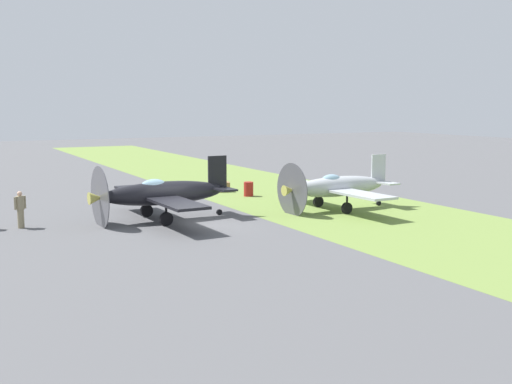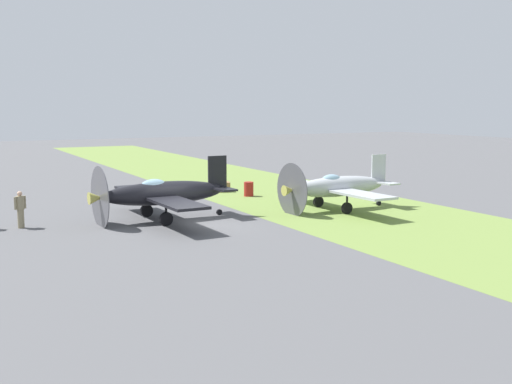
% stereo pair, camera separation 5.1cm
% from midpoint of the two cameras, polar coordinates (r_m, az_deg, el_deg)
% --- Properties ---
extents(ground_plane, '(160.00, 160.00, 0.00)m').
position_cam_midpoint_polar(ground_plane, '(29.92, -6.28, -3.09)').
color(ground_plane, '#515154').
extents(grass_verge, '(120.00, 11.00, 0.01)m').
position_cam_midpoint_polar(grass_verge, '(34.50, 8.70, -1.66)').
color(grass_verge, olive).
rests_on(grass_verge, ground).
extents(airplane_lead, '(9.06, 7.18, 3.24)m').
position_cam_midpoint_polar(airplane_lead, '(31.33, -8.59, -0.13)').
color(airplane_lead, black).
rests_on(airplane_lead, ground).
extents(airplane_wingman, '(8.58, 6.80, 3.06)m').
position_cam_midpoint_polar(airplane_wingman, '(34.41, 7.31, 0.49)').
color(airplane_wingman, '#B2B7BC').
rests_on(airplane_wingman, ground).
extents(ground_crew_mechanic, '(0.38, 0.56, 1.73)m').
position_cam_midpoint_polar(ground_crew_mechanic, '(31.10, -20.64, -1.43)').
color(ground_crew_mechanic, '#847A5B').
rests_on(ground_crew_mechanic, ground).
extents(fuel_drum, '(0.60, 0.60, 0.90)m').
position_cam_midpoint_polar(fuel_drum, '(39.42, -0.72, 0.27)').
color(fuel_drum, maroon).
rests_on(fuel_drum, ground).
extents(supply_crate, '(1.12, 1.12, 0.64)m').
position_cam_midpoint_polar(supply_crate, '(41.62, -3.10, 0.48)').
color(supply_crate, olive).
rests_on(supply_crate, ground).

